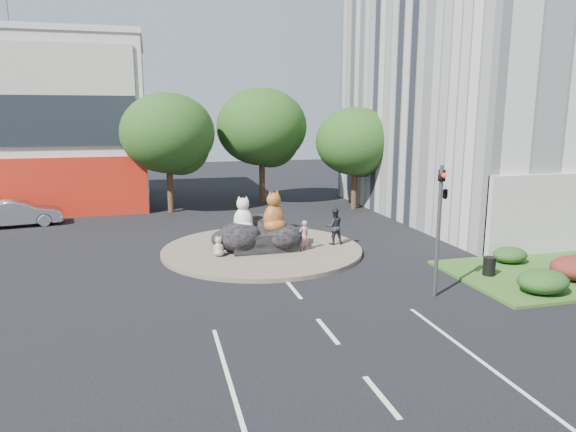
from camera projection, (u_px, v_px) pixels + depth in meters
name	position (u px, v px, depth m)	size (l,w,h in m)	color
ground	(328.00, 331.00, 16.38)	(120.00, 120.00, 0.00)	black
roundabout_island	(262.00, 250.00, 25.84)	(10.00, 10.00, 0.20)	brown
rock_plinth	(262.00, 239.00, 25.73)	(3.20, 2.60, 0.90)	black
grass_verge	(566.00, 273.00, 22.24)	(10.00, 6.00, 0.12)	#23511B
tree_left	(169.00, 137.00, 35.27)	(6.46, 6.46, 8.27)	#382314
tree_mid	(262.00, 131.00, 38.87)	(6.84, 6.84, 8.76)	#382314
tree_right	(356.00, 145.00, 36.77)	(5.70, 5.70, 7.30)	#382314
hedge_near_green	(543.00, 281.00, 19.49)	(2.00, 1.60, 0.90)	#133C14
hedge_back_green	(510.00, 255.00, 23.48)	(1.60, 1.28, 0.72)	#133C14
traffic_light	(442.00, 203.00, 18.85)	(0.44, 1.24, 5.00)	#595B60
street_lamp	(514.00, 159.00, 26.30)	(2.34, 0.22, 8.06)	#595B60
cat_white	(243.00, 214.00, 25.08)	(1.08, 0.94, 1.80)	silver
cat_tabby	(274.00, 211.00, 25.10)	(1.24, 1.08, 2.07)	#AF7224
kitten_calico	(219.00, 246.00, 24.26)	(0.59, 0.51, 0.98)	beige
kitten_white	(299.00, 239.00, 25.80)	(0.52, 0.45, 0.87)	white
pedestrian_pink	(304.00, 235.00, 25.22)	(0.55, 0.36, 1.50)	#C27D87
pedestrian_dark	(334.00, 226.00, 26.38)	(0.91, 0.71, 1.88)	black
parked_car	(19.00, 213.00, 31.57)	(1.71, 4.92, 1.62)	#A8AAAF
litter_bin	(489.00, 266.00, 21.64)	(0.52, 0.52, 0.78)	black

